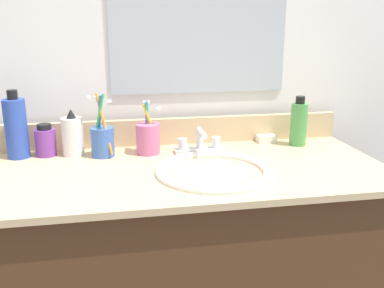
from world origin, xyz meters
The scene contains 13 objects.
countertop centered at (0.00, 0.00, 0.81)m, with size 1.17×0.53×0.02m, color #D1B284.
backsplash centered at (0.00, 0.26, 0.86)m, with size 1.17×0.02×0.09m, color #D1B284.
back_wall centered at (0.00, 0.32, 0.65)m, with size 2.27×0.04×1.30m, color white.
mirror_panel centered at (0.10, 0.30, 1.26)m, with size 0.60×0.01×0.56m, color #B2BCC6.
sink_basin centered at (0.07, -0.06, 0.78)m, with size 0.33×0.33×0.11m.
faucet centered at (0.07, 0.14, 0.84)m, with size 0.16×0.10×0.08m.
bottle_lotion_white centered at (-0.33, 0.19, 0.88)m, with size 0.07×0.07×0.15m.
bottle_toner_green centered at (0.42, 0.17, 0.89)m, with size 0.06×0.06×0.17m.
bottle_shampoo_blue centered at (-0.49, 0.19, 0.91)m, with size 0.07×0.07×0.21m.
bottle_cream_purple centered at (-0.41, 0.19, 0.86)m, with size 0.06×0.06×0.10m.
cup_pink centered at (-0.09, 0.16, 0.87)m, with size 0.08×0.08×0.17m.
cup_blue_plastic centered at (-0.23, 0.16, 0.87)m, with size 0.08×0.08×0.20m.
soap_bar centered at (0.33, 0.22, 0.83)m, with size 0.06×0.04×0.02m, color white.
Camera 1 is at (-0.19, -1.15, 1.22)m, focal length 40.05 mm.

